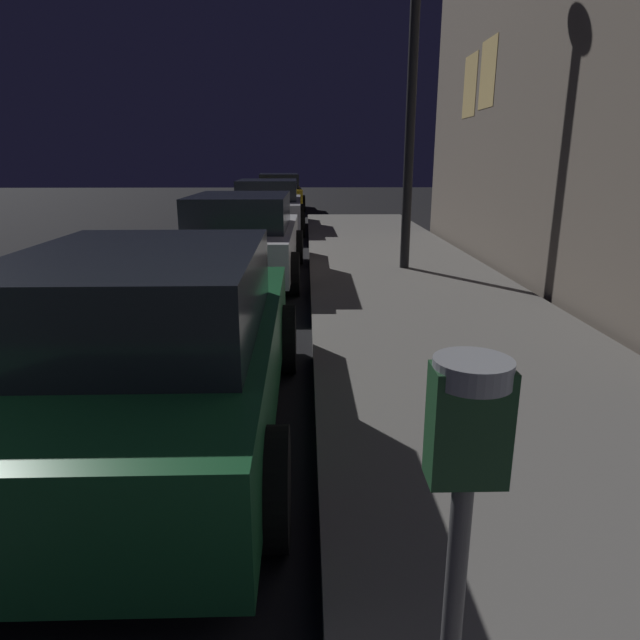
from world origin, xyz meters
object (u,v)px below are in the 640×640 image
at_px(car_green, 154,347).
at_px(car_silver, 268,206).
at_px(parking_meter, 463,486).
at_px(car_yellow_cab, 279,192).
at_px(street_lamp, 414,38).
at_px(car_white, 243,237).

distance_m(car_green, car_silver, 12.36).
distance_m(parking_meter, car_yellow_cab, 21.83).
relative_size(parking_meter, street_lamp, 0.25).
xyz_separation_m(parking_meter, car_white, (-1.48, 8.32, -0.49)).
bearing_deg(parking_meter, car_white, 100.08).
bearing_deg(car_green, street_lamp, 64.45).
bearing_deg(car_silver, car_white, -90.00).
bearing_deg(car_yellow_cab, street_lamp, -78.06).
xyz_separation_m(car_white, street_lamp, (2.82, 0.13, 3.12)).
relative_size(parking_meter, car_silver, 0.31).
xyz_separation_m(car_green, car_white, (-0.00, 5.77, 0.00)).
distance_m(parking_meter, street_lamp, 8.95).
xyz_separation_m(car_silver, street_lamp, (2.82, -6.46, 3.13)).
relative_size(parking_meter, car_yellow_cab, 0.33).
height_order(car_green, street_lamp, street_lamp).
xyz_separation_m(parking_meter, car_silver, (-1.48, 14.91, -0.50)).
xyz_separation_m(car_white, car_silver, (0.00, 6.59, -0.01)).
bearing_deg(car_white, street_lamp, 2.70).
relative_size(car_white, street_lamp, 0.77).
xyz_separation_m(car_green, street_lamp, (2.82, 5.90, 3.12)).
height_order(parking_meter, car_green, parking_meter).
bearing_deg(street_lamp, car_yellow_cab, 101.94).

